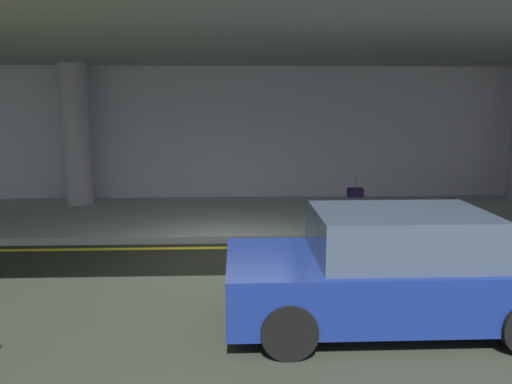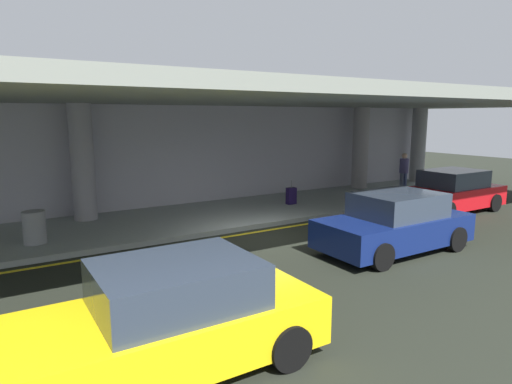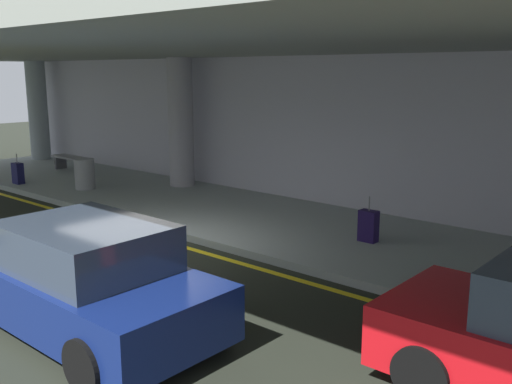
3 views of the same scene
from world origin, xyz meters
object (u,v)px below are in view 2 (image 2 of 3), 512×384
(support_column_left_mid, at_px, (82,162))
(car_yellow_taxi, at_px, (172,319))
(support_column_right_mid, at_px, (418,145))
(trash_bin_steel, at_px, (34,227))
(support_column_center, at_px, (360,148))
(suitcase_upright_secondary, at_px, (291,196))
(car_red, at_px, (451,192))
(car_navy, at_px, (395,224))
(traveler_with_luggage, at_px, (404,170))

(support_column_left_mid, xyz_separation_m, car_yellow_taxi, (-0.64, -9.25, -1.26))
(support_column_right_mid, distance_m, trash_bin_steel, 17.85)
(support_column_center, relative_size, suitcase_upright_secondary, 4.06)
(support_column_center, xyz_separation_m, trash_bin_steel, (-13.67, -2.17, -1.40))
(support_column_left_mid, height_order, car_yellow_taxi, support_column_left_mid)
(car_red, height_order, suitcase_upright_secondary, car_red)
(support_column_right_mid, relative_size, car_red, 0.89)
(support_column_right_mid, distance_m, car_red, 6.76)
(suitcase_upright_secondary, bearing_deg, car_yellow_taxi, -108.99)
(car_yellow_taxi, xyz_separation_m, suitcase_upright_secondary, (7.68, 7.78, -0.25))
(support_column_left_mid, bearing_deg, car_red, -23.22)
(support_column_left_mid, relative_size, support_column_center, 1.00)
(suitcase_upright_secondary, bearing_deg, car_navy, -73.63)
(traveler_with_luggage, bearing_deg, support_column_left_mid, -53.53)
(trash_bin_steel, bearing_deg, car_red, -11.96)
(traveler_with_luggage, height_order, suitcase_upright_secondary, traveler_with_luggage)
(car_red, xyz_separation_m, traveler_with_luggage, (1.29, 3.21, 0.40))
(car_navy, height_order, traveler_with_luggage, traveler_with_luggage)
(car_navy, bearing_deg, traveler_with_luggage, 36.72)
(support_column_right_mid, xyz_separation_m, traveler_with_luggage, (-3.11, -1.77, -0.86))
(support_column_right_mid, bearing_deg, car_navy, -144.03)
(support_column_left_mid, bearing_deg, support_column_right_mid, 0.00)
(support_column_right_mid, height_order, car_navy, support_column_right_mid)
(car_yellow_taxi, distance_m, trash_bin_steel, 7.16)
(car_red, distance_m, car_navy, 5.91)
(support_column_center, height_order, suitcase_upright_secondary, support_column_center)
(support_column_left_mid, bearing_deg, support_column_center, 0.00)
(car_red, bearing_deg, traveler_with_luggage, -107.55)
(traveler_with_luggage, bearing_deg, car_red, 22.46)
(support_column_left_mid, relative_size, support_column_right_mid, 1.00)
(car_yellow_taxi, distance_m, car_red, 12.97)
(traveler_with_luggage, xyz_separation_m, suitcase_upright_secondary, (-5.84, 0.29, -0.65))
(traveler_with_luggage, bearing_deg, car_yellow_taxi, -16.76)
(support_column_left_mid, distance_m, support_column_right_mid, 16.00)
(trash_bin_steel, bearing_deg, support_column_left_mid, 52.44)
(car_red, relative_size, trash_bin_steel, 4.82)
(car_yellow_taxi, distance_m, traveler_with_luggage, 15.46)
(support_column_center, xyz_separation_m, car_red, (-0.40, -4.98, -1.26))
(support_column_left_mid, height_order, car_red, support_column_left_mid)
(traveler_with_luggage, bearing_deg, car_navy, -7.13)
(traveler_with_luggage, relative_size, trash_bin_steel, 1.98)
(car_yellow_taxi, xyz_separation_m, trash_bin_steel, (-1.03, 7.09, -0.14))
(car_yellow_taxi, bearing_deg, support_column_center, 33.47)
(car_red, height_order, car_navy, same)
(support_column_left_mid, height_order, suitcase_upright_secondary, support_column_left_mid)
(car_red, height_order, traveler_with_luggage, traveler_with_luggage)
(car_yellow_taxi, distance_m, suitcase_upright_secondary, 10.94)
(support_column_left_mid, xyz_separation_m, support_column_center, (12.00, 0.00, 0.00))
(car_red, bearing_deg, car_navy, 26.08)
(support_column_left_mid, xyz_separation_m, car_red, (11.60, -4.98, -1.26))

